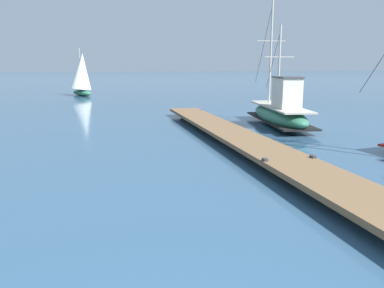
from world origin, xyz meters
The scene contains 3 objects.
floating_dock centered at (6.14, 12.07, 0.36)m, with size 2.79×20.93×0.53m.
fishing_boat_0 centered at (10.38, 16.30, 0.78)m, with size 3.16×8.63×7.03m.
distant_sailboat centered at (0.54, 41.06, 2.29)m, with size 3.17×4.48×5.07m.
Camera 1 is at (-0.12, -1.82, 3.24)m, focal length 35.39 mm.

